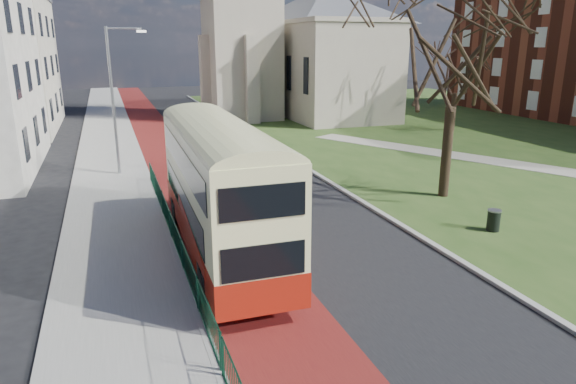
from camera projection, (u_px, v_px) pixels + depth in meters
name	position (u px, v px, depth m)	size (l,w,h in m)	color
ground	(310.00, 312.00, 14.41)	(160.00, 160.00, 0.00)	black
road_carriageway	(216.00, 160.00, 33.00)	(9.00, 120.00, 0.01)	black
bus_lane	(174.00, 163.00, 32.14)	(3.40, 120.00, 0.01)	#591414
pavement_west	(110.00, 167.00, 30.91)	(4.00, 120.00, 0.12)	gray
kerb_west	(144.00, 165.00, 31.55)	(0.25, 120.00, 0.13)	#999993
kerb_east	(275.00, 149.00, 36.27)	(0.25, 80.00, 0.13)	#999993
grass_green	(502.00, 134.00, 42.63)	(40.00, 80.00, 0.04)	#2D4B1A
footpath	(565.00, 172.00, 29.83)	(2.20, 36.00, 0.03)	#9E998C
pedestrian_railing	(182.00, 254.00, 16.94)	(0.07, 24.00, 1.12)	#0C3824
streetlamp	(115.00, 94.00, 28.05)	(2.13, 0.18, 8.00)	gray
bus	(220.00, 183.00, 17.63)	(2.74, 11.07, 4.61)	maroon
winter_tree_near	(457.00, 31.00, 23.10)	(8.83, 8.83, 11.17)	black
winter_tree_far	(458.00, 63.00, 42.65)	(6.31, 6.31, 8.11)	#2E1F17
litter_bin	(494.00, 220.00, 20.41)	(0.55, 0.55, 0.87)	black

